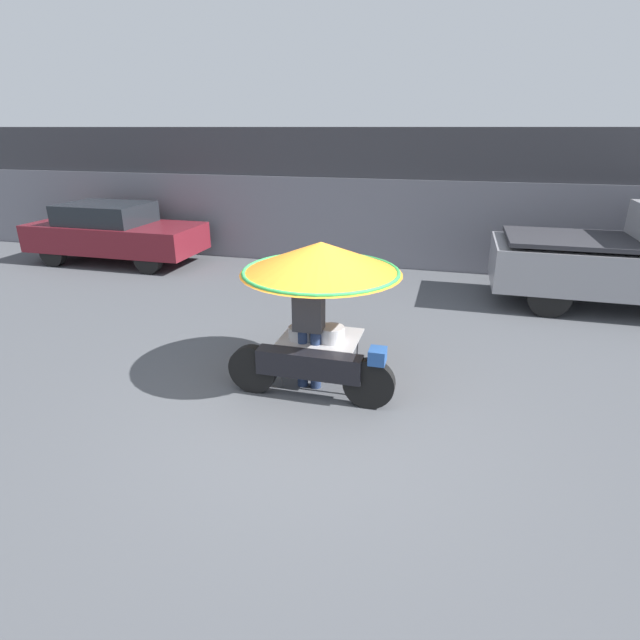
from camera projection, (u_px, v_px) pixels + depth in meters
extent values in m
plane|color=#4C4F54|center=(314.00, 410.00, 6.10)|extent=(36.00, 36.00, 0.00)
cube|color=#38383D|center=(398.00, 195.00, 12.65)|extent=(28.00, 2.00, 3.24)
cube|color=slate|center=(392.00, 225.00, 11.93)|extent=(23.80, 0.06, 2.11)
cylinder|color=black|center=(369.00, 383.00, 6.07)|extent=(0.64, 0.14, 0.64)
cylinder|color=black|center=(253.00, 369.00, 6.44)|extent=(0.64, 0.14, 0.64)
cube|color=black|center=(309.00, 364.00, 6.20)|extent=(1.34, 0.24, 0.32)
cube|color=#234C93|center=(377.00, 356.00, 5.91)|extent=(0.20, 0.24, 0.18)
cylinder|color=black|center=(326.00, 352.00, 7.01)|extent=(0.57, 0.14, 0.57)
cylinder|color=#515156|center=(347.00, 374.00, 6.35)|extent=(0.03, 0.03, 0.61)
cylinder|color=#515156|center=(358.00, 351.00, 6.99)|extent=(0.03, 0.03, 0.61)
cylinder|color=#515156|center=(282.00, 366.00, 6.56)|extent=(0.03, 0.03, 0.61)
cylinder|color=#515156|center=(298.00, 344.00, 7.20)|extent=(0.03, 0.03, 0.61)
cube|color=#B2B2B7|center=(321.00, 337.00, 6.66)|extent=(1.03, 0.84, 0.02)
cylinder|color=#B2B2B7|center=(321.00, 305.00, 6.50)|extent=(0.03, 0.03, 0.88)
cone|color=orange|center=(321.00, 257.00, 6.27)|extent=(2.07, 2.07, 0.40)
torus|color=green|center=(321.00, 271.00, 6.33)|extent=(2.02, 2.02, 0.05)
cylinder|color=#B7B7BC|center=(301.00, 333.00, 6.55)|extent=(0.33, 0.33, 0.17)
cylinder|color=silver|center=(332.00, 334.00, 6.46)|extent=(0.32, 0.32, 0.20)
cylinder|color=#B7B7BC|center=(320.00, 329.00, 6.81)|extent=(0.27, 0.27, 0.07)
cylinder|color=navy|center=(303.00, 358.00, 6.55)|extent=(0.14, 0.14, 0.81)
cylinder|color=navy|center=(316.00, 359.00, 6.51)|extent=(0.14, 0.14, 0.81)
cube|color=#38383D|center=(309.00, 308.00, 6.27)|extent=(0.38, 0.22, 0.61)
sphere|color=tan|center=(308.00, 276.00, 6.12)|extent=(0.22, 0.22, 0.22)
cylinder|color=black|center=(148.00, 260.00, 11.68)|extent=(0.66, 0.20, 0.66)
cylinder|color=black|center=(180.00, 246.00, 13.00)|extent=(0.66, 0.20, 0.66)
cylinder|color=black|center=(53.00, 253.00, 12.32)|extent=(0.66, 0.20, 0.66)
cylinder|color=black|center=(93.00, 241.00, 13.65)|extent=(0.66, 0.20, 0.66)
cube|color=maroon|center=(116.00, 237.00, 12.54)|extent=(4.30, 1.74, 0.66)
cube|color=#1E2328|center=(105.00, 213.00, 12.39)|extent=(2.07, 1.53, 0.49)
cylinder|color=black|center=(549.00, 296.00, 9.03)|extent=(0.76, 0.24, 0.76)
cylinder|color=black|center=(538.00, 273.00, 10.45)|extent=(0.76, 0.24, 0.76)
cube|color=#939399|center=(633.00, 269.00, 9.23)|extent=(4.99, 1.86, 0.80)
cube|color=#2D2D33|center=(580.00, 239.00, 9.29)|extent=(2.59, 1.79, 0.08)
cylinder|color=#2D2D33|center=(78.00, 246.00, 13.79)|extent=(0.34, 0.34, 0.32)
sphere|color=#388442|center=(75.00, 230.00, 13.63)|extent=(0.71, 0.71, 0.71)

